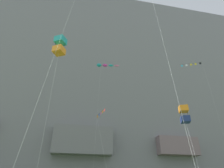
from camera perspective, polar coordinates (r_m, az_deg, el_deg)
cliff_face at (r=80.52m, az=-7.86°, el=-0.53°), size 180.00×29.67×79.70m
kite_box_upper_mid at (r=23.98m, az=-14.75°, el=10.57°), size 1.53×2.17×17.97m
kite_banner_high_left at (r=55.56m, az=22.36°, el=3.76°), size 5.18×6.78×32.12m
kite_banner_far_left at (r=25.00m, az=-2.91°, el=-11.15°), size 1.88×3.04×11.04m
kite_box_high_center at (r=23.44m, az=20.04°, el=-8.16°), size 2.53×4.76×10.54m
kite_windsock_near_cliff at (r=52.33m, az=-2.18°, el=5.36°), size 6.36×4.36×31.86m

